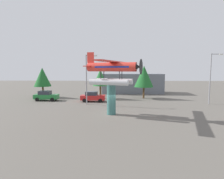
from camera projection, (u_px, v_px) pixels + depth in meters
ground_plane at (111, 114)px, 23.62m from camera, size 140.00×140.00×0.00m
display_pedestal at (111, 100)px, 23.42m from camera, size 1.10×1.10×3.73m
floatplane_monument at (112, 71)px, 23.00m from camera, size 7.20×10.21×4.00m
car_near_green at (46, 96)px, 33.93m from camera, size 4.20×2.02×1.76m
car_mid_red at (93, 97)px, 32.85m from camera, size 4.20×2.02×1.76m
streetlight_primary at (88, 76)px, 29.87m from camera, size 1.84×0.28×7.88m
streetlight_secondary at (212, 75)px, 30.15m from camera, size 1.84×0.28×8.09m
storefront_building at (132, 83)px, 45.13m from camera, size 14.07×5.81×4.55m
tree_west at (42, 77)px, 37.67m from camera, size 3.35×3.35×5.93m
tree_east at (100, 78)px, 36.02m from camera, size 2.85×2.85×5.63m
tree_center_back at (144, 76)px, 36.24m from camera, size 3.67×3.67×6.29m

